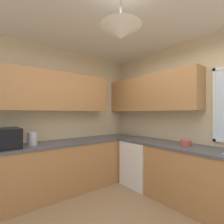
{
  "coord_description": "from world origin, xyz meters",
  "views": [
    {
      "loc": [
        1.31,
        -1.15,
        1.41
      ],
      "look_at": [
        -0.71,
        0.45,
        1.43
      ],
      "focal_mm": 27.11,
      "sensor_mm": 36.0,
      "label": 1
    }
  ],
  "objects_px": {
    "bowl": "(186,143)",
    "kettle": "(32,139)",
    "dishwasher": "(141,163)",
    "microwave": "(6,138)"
  },
  "relations": [
    {
      "from": "microwave",
      "to": "kettle",
      "type": "bearing_deg",
      "value": 86.77
    },
    {
      "from": "kettle",
      "to": "bowl",
      "type": "bearing_deg",
      "value": 50.57
    },
    {
      "from": "bowl",
      "to": "kettle",
      "type": "bearing_deg",
      "value": -129.43
    },
    {
      "from": "bowl",
      "to": "dishwasher",
      "type": "bearing_deg",
      "value": -178.09
    },
    {
      "from": "dishwasher",
      "to": "microwave",
      "type": "height_order",
      "value": "microwave"
    },
    {
      "from": "microwave",
      "to": "kettle",
      "type": "height_order",
      "value": "microwave"
    },
    {
      "from": "microwave",
      "to": "kettle",
      "type": "xyz_separation_m",
      "value": [
        0.02,
        0.35,
        -0.04
      ]
    },
    {
      "from": "microwave",
      "to": "bowl",
      "type": "xyz_separation_m",
      "value": [
        1.56,
        2.23,
        -0.1
      ]
    },
    {
      "from": "dishwasher",
      "to": "bowl",
      "type": "xyz_separation_m",
      "value": [
        0.9,
        0.03,
        0.52
      ]
    },
    {
      "from": "dishwasher",
      "to": "kettle",
      "type": "relative_size",
      "value": 4.06
    }
  ]
}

